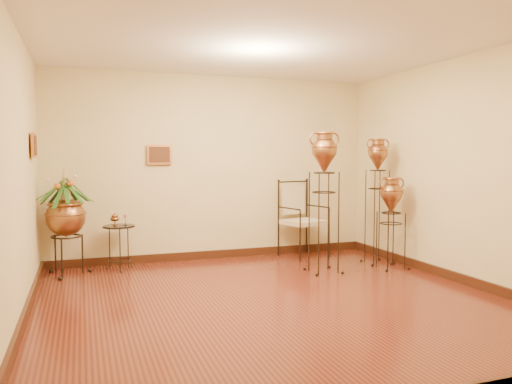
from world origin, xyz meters
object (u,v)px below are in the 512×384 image
object	(u,v)px
amphora_mid	(324,201)
planter_urn	(66,212)
amphora_tall	(377,199)
side_table	(119,247)
armchair	(304,219)

from	to	relation	value
amphora_mid	planter_urn	distance (m)	3.44
amphora_tall	side_table	world-z (taller)	amphora_tall
amphora_tall	armchair	xyz separation A→B (m)	(-0.82, 0.78, -0.35)
planter_urn	armchair	world-z (taller)	planter_urn
amphora_mid	side_table	size ratio (longest dim) A/B	2.46
planter_urn	amphora_tall	bearing A→B (deg)	-9.48
amphora_mid	armchair	bearing A→B (deg)	79.87
amphora_tall	armchair	world-z (taller)	amphora_tall
amphora_tall	side_table	xyz separation A→B (m)	(-3.62, 0.81, -0.62)
planter_urn	armchair	size ratio (longest dim) A/B	1.25
armchair	planter_urn	bearing A→B (deg)	166.00
armchair	side_table	bearing A→B (deg)	164.37
planter_urn	armchair	xyz separation A→B (m)	(3.48, 0.06, -0.24)
side_table	amphora_mid	bearing A→B (deg)	-22.45
armchair	side_table	distance (m)	2.81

